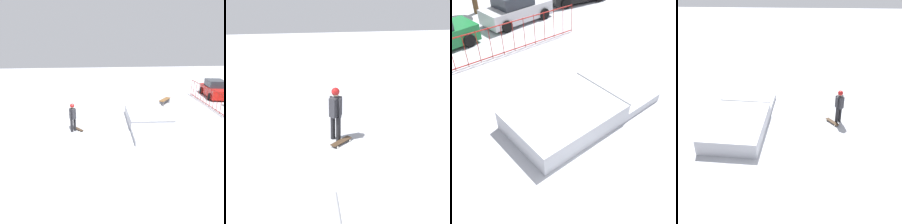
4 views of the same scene
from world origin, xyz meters
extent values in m
plane|color=#A8AAB2|center=(0.00, 0.00, 0.00)|extent=(60.00, 60.00, 0.00)
cube|color=#B0B3BB|center=(0.69, 1.46, 0.35)|extent=(3.75, 2.81, 0.70)
cube|color=#B0B3BB|center=(3.39, 1.30, 0.15)|extent=(1.95, 2.70, 0.30)
cylinder|color=gray|center=(2.49, 1.35, 0.70)|extent=(0.24, 2.60, 0.08)
cylinder|color=maroon|center=(0.00, 7.21, 1.45)|extent=(12.53, 1.21, 0.05)
cylinder|color=maroon|center=(0.00, 7.21, 0.10)|extent=(12.53, 1.21, 0.05)
cylinder|color=maroon|center=(-0.30, 7.24, 0.75)|extent=(0.03, 0.03, 1.50)
cylinder|color=maroon|center=(0.30, 7.19, 0.75)|extent=(0.03, 0.03, 1.50)
cylinder|color=maroon|center=(0.89, 7.13, 0.75)|extent=(0.03, 0.03, 1.50)
cylinder|color=maroon|center=(1.49, 7.08, 0.75)|extent=(0.03, 0.03, 1.50)
cylinder|color=maroon|center=(2.09, 7.02, 0.75)|extent=(0.03, 0.03, 1.50)
cylinder|color=maroon|center=(2.68, 6.97, 0.75)|extent=(0.03, 0.03, 1.50)
cylinder|color=maroon|center=(3.28, 6.91, 0.75)|extent=(0.03, 0.03, 1.50)
cylinder|color=maroon|center=(3.88, 6.86, 0.75)|extent=(0.03, 0.03, 1.50)
cylinder|color=maroon|center=(4.47, 6.80, 0.75)|extent=(0.03, 0.03, 1.50)
cylinder|color=maroon|center=(5.07, 6.75, 0.75)|extent=(0.03, 0.03, 1.50)
cylinder|color=maroon|center=(5.66, 6.69, 0.75)|extent=(0.03, 0.03, 1.50)
cylinder|color=maroon|center=(6.26, 6.64, 0.75)|extent=(0.03, 0.03, 1.50)
cylinder|color=black|center=(1.28, 10.60, 0.32)|extent=(0.65, 0.24, 0.64)
cylinder|color=black|center=(1.33, 8.90, 0.32)|extent=(0.65, 0.24, 0.64)
cube|color=#B7B7BC|center=(5.03, 9.90, 0.56)|extent=(4.11, 1.73, 0.80)
cube|color=#262B33|center=(4.83, 9.90, 1.28)|extent=(2.01, 1.52, 0.64)
cylinder|color=black|center=(6.37, 10.76, 0.32)|extent=(0.64, 0.23, 0.64)
cylinder|color=black|center=(6.38, 9.06, 0.32)|extent=(0.64, 0.23, 0.64)
cylinder|color=black|center=(3.67, 10.74, 0.32)|extent=(0.64, 0.23, 0.64)
cylinder|color=black|center=(3.68, 9.04, 0.32)|extent=(0.64, 0.23, 0.64)
cylinder|color=black|center=(8.54, 9.45, 0.32)|extent=(0.67, 0.36, 0.64)
camera|label=1|loc=(13.90, -2.28, 5.19)|focal=34.53mm
camera|label=2|loc=(3.10, 4.34, 4.25)|focal=44.58mm
camera|label=3|loc=(-4.12, -3.54, 6.37)|focal=44.20mm
camera|label=4|loc=(-10.29, -1.46, 7.74)|focal=46.15mm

